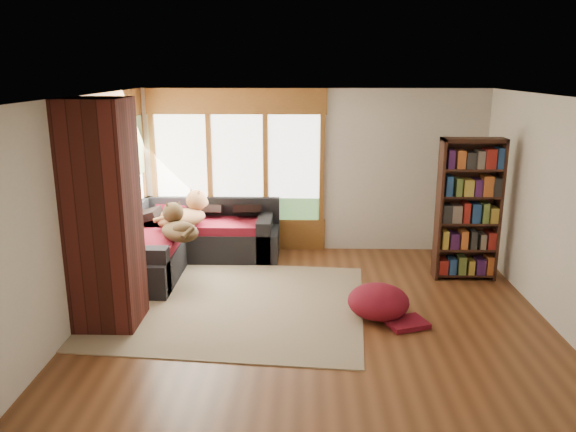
% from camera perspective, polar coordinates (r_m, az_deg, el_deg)
% --- Properties ---
extents(floor, '(5.50, 5.50, 0.00)m').
position_cam_1_polar(floor, '(7.00, 2.77, -9.70)').
color(floor, '#583018').
rests_on(floor, ground).
extents(ceiling, '(5.50, 5.50, 0.00)m').
position_cam_1_polar(ceiling, '(6.38, 3.06, 12.07)').
color(ceiling, white).
extents(wall_back, '(5.50, 0.04, 2.60)m').
position_cam_1_polar(wall_back, '(9.01, 2.51, 4.57)').
color(wall_back, silver).
rests_on(wall_back, ground).
extents(wall_front, '(5.50, 0.04, 2.60)m').
position_cam_1_polar(wall_front, '(4.19, 3.77, -7.75)').
color(wall_front, silver).
rests_on(wall_front, ground).
extents(wall_left, '(0.04, 5.00, 2.60)m').
position_cam_1_polar(wall_left, '(7.05, -20.04, 0.76)').
color(wall_left, silver).
rests_on(wall_left, ground).
extents(wall_right, '(0.04, 5.00, 2.60)m').
position_cam_1_polar(wall_right, '(7.19, 25.38, 0.47)').
color(wall_right, silver).
rests_on(wall_right, ground).
extents(windows_back, '(2.82, 0.10, 1.90)m').
position_cam_1_polar(windows_back, '(9.03, -5.15, 4.87)').
color(windows_back, brown).
rests_on(windows_back, wall_back).
extents(windows_left, '(0.10, 2.62, 1.90)m').
position_cam_1_polar(windows_left, '(8.13, -16.88, 3.17)').
color(windows_left, brown).
rests_on(windows_left, wall_left).
extents(roller_blind, '(0.03, 0.72, 0.90)m').
position_cam_1_polar(roller_blind, '(8.84, -15.24, 6.82)').
color(roller_blind, '#758959').
rests_on(roller_blind, wall_left).
extents(brick_chimney, '(0.70, 0.70, 2.60)m').
position_cam_1_polar(brick_chimney, '(6.61, -18.28, 0.01)').
color(brick_chimney, '#471914').
rests_on(brick_chimney, ground).
extents(sectional_sofa, '(2.20, 2.20, 0.80)m').
position_cam_1_polar(sectional_sofa, '(8.66, -10.52, -2.91)').
color(sectional_sofa, black).
rests_on(sectional_sofa, ground).
extents(area_rug, '(4.05, 3.24, 0.01)m').
position_cam_1_polar(area_rug, '(7.30, -7.71, -8.72)').
color(area_rug, beige).
rests_on(area_rug, ground).
extents(bookshelf, '(0.85, 0.28, 1.99)m').
position_cam_1_polar(bookshelf, '(8.16, 17.85, 0.59)').
color(bookshelf, '#371C12').
rests_on(bookshelf, ground).
extents(pouf, '(0.91, 0.91, 0.40)m').
position_cam_1_polar(pouf, '(6.87, 9.17, -8.47)').
color(pouf, maroon).
rests_on(pouf, area_rug).
extents(dog_tan, '(0.91, 0.93, 0.46)m').
position_cam_1_polar(dog_tan, '(8.53, -10.38, 0.10)').
color(dog_tan, brown).
rests_on(dog_tan, sectional_sofa).
extents(dog_brindle, '(0.78, 0.86, 0.42)m').
position_cam_1_polar(dog_brindle, '(7.93, -11.07, -1.24)').
color(dog_brindle, black).
rests_on(dog_brindle, sectional_sofa).
extents(throw_pillows, '(1.98, 1.68, 0.45)m').
position_cam_1_polar(throw_pillows, '(8.66, -10.23, 0.32)').
color(throw_pillows, black).
rests_on(throw_pillows, sectional_sofa).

